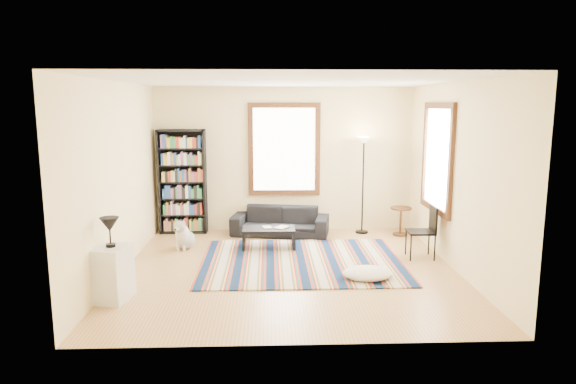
{
  "coord_description": "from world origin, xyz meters",
  "views": [
    {
      "loc": [
        -0.3,
        -7.49,
        2.48
      ],
      "look_at": [
        0.0,
        0.5,
        1.1
      ],
      "focal_mm": 32.0,
      "sensor_mm": 36.0,
      "label": 1
    }
  ],
  "objects_px": {
    "bookshelf": "(183,182)",
    "dog": "(185,234)",
    "floor_cushion": "(367,273)",
    "folding_chair": "(421,232)",
    "coffee_table": "(269,238)",
    "side_table": "(401,221)",
    "floor_lamp": "(363,186)",
    "sofa": "(280,221)",
    "white_cabinet": "(112,273)"
  },
  "relations": [
    {
      "from": "dog",
      "to": "floor_cushion",
      "type": "bearing_deg",
      "value": -10.13
    },
    {
      "from": "floor_cushion",
      "to": "side_table",
      "type": "distance_m",
      "value": 2.7
    },
    {
      "from": "sofa",
      "to": "white_cabinet",
      "type": "height_order",
      "value": "white_cabinet"
    },
    {
      "from": "coffee_table",
      "to": "white_cabinet",
      "type": "distance_m",
      "value": 3.04
    },
    {
      "from": "coffee_table",
      "to": "dog",
      "type": "height_order",
      "value": "dog"
    },
    {
      "from": "floor_lamp",
      "to": "floor_cushion",
      "type": "bearing_deg",
      "value": -98.57
    },
    {
      "from": "bookshelf",
      "to": "floor_lamp",
      "type": "distance_m",
      "value": 3.46
    },
    {
      "from": "floor_cushion",
      "to": "folding_chair",
      "type": "xyz_separation_m",
      "value": [
        1.05,
        1.01,
        0.34
      ]
    },
    {
      "from": "floor_lamp",
      "to": "side_table",
      "type": "xyz_separation_m",
      "value": [
        0.7,
        -0.21,
        -0.66
      ]
    },
    {
      "from": "dog",
      "to": "side_table",
      "type": "bearing_deg",
      "value": 31.46
    },
    {
      "from": "side_table",
      "to": "folding_chair",
      "type": "xyz_separation_m",
      "value": [
        -0.05,
        -1.45,
        0.16
      ]
    },
    {
      "from": "floor_lamp",
      "to": "folding_chair",
      "type": "height_order",
      "value": "floor_lamp"
    },
    {
      "from": "folding_chair",
      "to": "dog",
      "type": "bearing_deg",
      "value": 172.63
    },
    {
      "from": "bookshelf",
      "to": "side_table",
      "type": "bearing_deg",
      "value": -5.21
    },
    {
      "from": "coffee_table",
      "to": "white_cabinet",
      "type": "bearing_deg",
      "value": -130.95
    },
    {
      "from": "floor_lamp",
      "to": "dog",
      "type": "xyz_separation_m",
      "value": [
        -3.25,
        -0.97,
        -0.67
      ]
    },
    {
      "from": "bookshelf",
      "to": "side_table",
      "type": "height_order",
      "value": "bookshelf"
    },
    {
      "from": "sofa",
      "to": "floor_lamp",
      "type": "relative_size",
      "value": 0.98
    },
    {
      "from": "floor_lamp",
      "to": "dog",
      "type": "bearing_deg",
      "value": -163.38
    },
    {
      "from": "sofa",
      "to": "white_cabinet",
      "type": "relative_size",
      "value": 2.61
    },
    {
      "from": "bookshelf",
      "to": "white_cabinet",
      "type": "xyz_separation_m",
      "value": [
        -0.34,
        -3.48,
        -0.65
      ]
    },
    {
      "from": "side_table",
      "to": "floor_lamp",
      "type": "bearing_deg",
      "value": 163.34
    },
    {
      "from": "bookshelf",
      "to": "folding_chair",
      "type": "xyz_separation_m",
      "value": [
        4.11,
        -1.83,
        -0.57
      ]
    },
    {
      "from": "floor_cushion",
      "to": "coffee_table",
      "type": "bearing_deg",
      "value": 130.44
    },
    {
      "from": "folding_chair",
      "to": "floor_cushion",
      "type": "bearing_deg",
      "value": -133.67
    },
    {
      "from": "sofa",
      "to": "folding_chair",
      "type": "xyz_separation_m",
      "value": [
        2.24,
        -1.56,
        0.16
      ]
    },
    {
      "from": "side_table",
      "to": "folding_chair",
      "type": "height_order",
      "value": "folding_chair"
    },
    {
      "from": "bookshelf",
      "to": "sofa",
      "type": "bearing_deg",
      "value": -8.22
    },
    {
      "from": "bookshelf",
      "to": "white_cabinet",
      "type": "relative_size",
      "value": 2.86
    },
    {
      "from": "floor_lamp",
      "to": "dog",
      "type": "relative_size",
      "value": 3.56
    },
    {
      "from": "bookshelf",
      "to": "floor_lamp",
      "type": "relative_size",
      "value": 1.08
    },
    {
      "from": "floor_cushion",
      "to": "sofa",
      "type": "bearing_deg",
      "value": 114.89
    },
    {
      "from": "sofa",
      "to": "bookshelf",
      "type": "bearing_deg",
      "value": -177.82
    },
    {
      "from": "bookshelf",
      "to": "floor_lamp",
      "type": "xyz_separation_m",
      "value": [
        3.46,
        -0.17,
        -0.07
      ]
    },
    {
      "from": "coffee_table",
      "to": "folding_chair",
      "type": "distance_m",
      "value": 2.55
    },
    {
      "from": "sofa",
      "to": "floor_cushion",
      "type": "bearing_deg",
      "value": -54.71
    },
    {
      "from": "floor_cushion",
      "to": "floor_lamp",
      "type": "height_order",
      "value": "floor_lamp"
    },
    {
      "from": "coffee_table",
      "to": "folding_chair",
      "type": "relative_size",
      "value": 1.05
    },
    {
      "from": "floor_lamp",
      "to": "coffee_table",
      "type": "bearing_deg",
      "value": -150.74
    },
    {
      "from": "sofa",
      "to": "folding_chair",
      "type": "height_order",
      "value": "folding_chair"
    },
    {
      "from": "sofa",
      "to": "floor_cushion",
      "type": "relative_size",
      "value": 2.56
    },
    {
      "from": "white_cabinet",
      "to": "dog",
      "type": "xyz_separation_m",
      "value": [
        0.55,
        2.34,
        -0.09
      ]
    },
    {
      "from": "bookshelf",
      "to": "folding_chair",
      "type": "bearing_deg",
      "value": -23.97
    },
    {
      "from": "floor_cushion",
      "to": "folding_chair",
      "type": "height_order",
      "value": "folding_chair"
    },
    {
      "from": "side_table",
      "to": "white_cabinet",
      "type": "distance_m",
      "value": 5.46
    },
    {
      "from": "bookshelf",
      "to": "floor_cushion",
      "type": "distance_m",
      "value": 4.27
    },
    {
      "from": "bookshelf",
      "to": "dog",
      "type": "bearing_deg",
      "value": -79.72
    },
    {
      "from": "side_table",
      "to": "dog",
      "type": "distance_m",
      "value": 4.03
    },
    {
      "from": "sofa",
      "to": "bookshelf",
      "type": "xyz_separation_m",
      "value": [
        -1.87,
        0.27,
        0.73
      ]
    },
    {
      "from": "floor_cushion",
      "to": "floor_lamp",
      "type": "relative_size",
      "value": 0.38
    }
  ]
}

